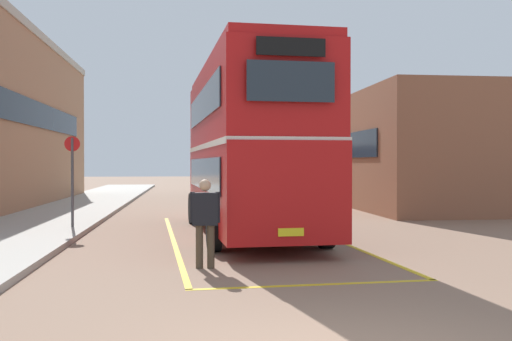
{
  "coord_description": "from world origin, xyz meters",
  "views": [
    {
      "loc": [
        -1.67,
        -5.53,
        1.99
      ],
      "look_at": [
        0.51,
        12.99,
        1.76
      ],
      "focal_mm": 40.76,
      "sensor_mm": 36.0,
      "label": 1
    }
  ],
  "objects_px": {
    "double_decker_bus": "(248,145)",
    "pedestrian_boarding": "(205,217)",
    "bus_stop_sign": "(72,172)",
    "single_deck_bus": "(252,169)"
  },
  "relations": [
    {
      "from": "double_decker_bus",
      "to": "single_deck_bus",
      "type": "xyz_separation_m",
      "value": [
        2.27,
        19.49,
        -0.88
      ]
    },
    {
      "from": "double_decker_bus",
      "to": "pedestrian_boarding",
      "type": "relative_size",
      "value": 6.03
    },
    {
      "from": "double_decker_bus",
      "to": "bus_stop_sign",
      "type": "xyz_separation_m",
      "value": [
        -5.03,
        1.13,
        -0.79
      ]
    },
    {
      "from": "pedestrian_boarding",
      "to": "single_deck_bus",
      "type": "bearing_deg",
      "value": 81.64
    },
    {
      "from": "single_deck_bus",
      "to": "bus_stop_sign",
      "type": "xyz_separation_m",
      "value": [
        -7.3,
        -18.36,
        0.09
      ]
    },
    {
      "from": "single_deck_bus",
      "to": "pedestrian_boarding",
      "type": "xyz_separation_m",
      "value": [
        -3.64,
        -24.76,
        -0.66
      ]
    },
    {
      "from": "double_decker_bus",
      "to": "single_deck_bus",
      "type": "bearing_deg",
      "value": 83.35
    },
    {
      "from": "single_deck_bus",
      "to": "bus_stop_sign",
      "type": "height_order",
      "value": "single_deck_bus"
    },
    {
      "from": "single_deck_bus",
      "to": "pedestrian_boarding",
      "type": "height_order",
      "value": "single_deck_bus"
    },
    {
      "from": "single_deck_bus",
      "to": "double_decker_bus",
      "type": "bearing_deg",
      "value": -96.65
    }
  ]
}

